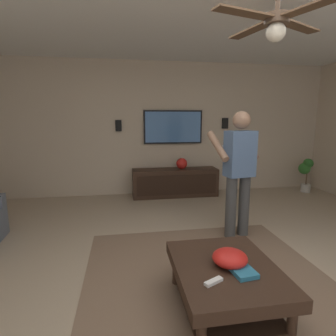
% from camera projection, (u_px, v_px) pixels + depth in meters
% --- Properties ---
extents(ground_plane, '(8.26, 8.26, 0.00)m').
position_uv_depth(ground_plane, '(225.00, 292.00, 2.49)').
color(ground_plane, tan).
extents(wall_back_tv, '(0.10, 6.99, 2.66)m').
position_uv_depth(wall_back_tv, '(166.00, 129.00, 5.64)').
color(wall_back_tv, '#C6B299').
rests_on(wall_back_tv, ground).
extents(area_rug, '(2.86, 2.39, 0.01)m').
position_uv_depth(area_rug, '(216.00, 294.00, 2.45)').
color(area_rug, '#7A604C').
rests_on(area_rug, ground).
extents(coffee_table, '(1.00, 0.80, 0.40)m').
position_uv_depth(coffee_table, '(225.00, 277.00, 2.20)').
color(coffee_table, '#332116').
rests_on(coffee_table, ground).
extents(media_console, '(0.45, 1.70, 0.55)m').
position_uv_depth(media_console, '(175.00, 182.00, 5.53)').
color(media_console, '#332116').
rests_on(media_console, ground).
extents(tv, '(0.05, 1.19, 0.67)m').
position_uv_depth(tv, '(173.00, 127.00, 5.56)').
color(tv, black).
extents(person_standing, '(0.60, 0.61, 1.64)m').
position_uv_depth(person_standing, '(239.00, 167.00, 3.52)').
color(person_standing, '#3F3F3F').
rests_on(person_standing, ground).
extents(potted_plant_short, '(0.33, 0.35, 0.72)m').
position_uv_depth(potted_plant_short, '(306.00, 170.00, 5.77)').
color(potted_plant_short, '#B7B2A8').
rests_on(potted_plant_short, ground).
extents(bowl, '(0.28, 0.28, 0.13)m').
position_uv_depth(bowl, '(230.00, 258.00, 2.17)').
color(bowl, red).
rests_on(bowl, coffee_table).
extents(remote_white, '(0.11, 0.15, 0.02)m').
position_uv_depth(remote_white, '(214.00, 282.00, 1.95)').
color(remote_white, white).
rests_on(remote_white, coffee_table).
extents(book, '(0.24, 0.18, 0.04)m').
position_uv_depth(book, '(242.00, 271.00, 2.07)').
color(book, teal).
rests_on(book, coffee_table).
extents(vase_round, '(0.22, 0.22, 0.22)m').
position_uv_depth(vase_round, '(182.00, 164.00, 5.47)').
color(vase_round, red).
rests_on(vase_round, media_console).
extents(wall_speaker_left, '(0.06, 0.12, 0.22)m').
position_uv_depth(wall_speaker_left, '(225.00, 123.00, 5.74)').
color(wall_speaker_left, black).
extents(wall_speaker_right, '(0.06, 0.12, 0.22)m').
position_uv_depth(wall_speaker_right, '(118.00, 126.00, 5.40)').
color(wall_speaker_right, black).
extents(ceiling_fan, '(1.18, 1.16, 0.46)m').
position_uv_depth(ceiling_fan, '(276.00, 23.00, 2.27)').
color(ceiling_fan, '#4C3828').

